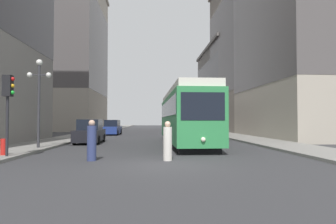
{
  "coord_description": "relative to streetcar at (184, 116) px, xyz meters",
  "views": [
    {
      "loc": [
        -0.63,
        -11.65,
        1.73
      ],
      "look_at": [
        0.56,
        8.85,
        2.32
      ],
      "focal_mm": 32.17,
      "sensor_mm": 36.0,
      "label": 1
    }
  ],
  "objects": [
    {
      "name": "pedestrian_crossing_near",
      "position": [
        -5.04,
        -9.04,
        -1.28
      ],
      "size": [
        0.39,
        0.39,
        1.76
      ],
      "rotation": [
        0.0,
        0.0,
        5.12
      ],
      "color": "navy",
      "rests_on": "ground"
    },
    {
      "name": "building_right_far",
      "position": [
        13.5,
        7.18,
        8.66
      ],
      "size": [
        11.33,
        17.04,
        20.92
      ],
      "color": "#A89E8E",
      "rests_on": "ground"
    },
    {
      "name": "lamp_post_left_near",
      "position": [
        -9.08,
        -4.13,
        1.49
      ],
      "size": [
        1.41,
        0.36,
        5.2
      ],
      "color": "#333338",
      "rests_on": "sidewalk_left"
    },
    {
      "name": "building_right_corner",
      "position": [
        15.26,
        21.94,
        10.05
      ],
      "size": [
        14.87,
        18.11,
        23.61
      ],
      "color": "slate",
      "rests_on": "ground"
    },
    {
      "name": "pedestrian_crossing_far",
      "position": [
        -1.76,
        -9.17,
        -1.31
      ],
      "size": [
        0.38,
        0.38,
        1.7
      ],
      "rotation": [
        0.0,
        0.0,
        1.75
      ],
      "color": "beige",
      "rests_on": "ground"
    },
    {
      "name": "fire_hydrant",
      "position": [
        -9.25,
        -7.93,
        -1.58
      ],
      "size": [
        0.26,
        0.26,
        0.75
      ],
      "primitive_type": "cylinder",
      "color": "red",
      "rests_on": "sidewalk_left"
    },
    {
      "name": "parked_car_left_near",
      "position": [
        -7.18,
        1.4,
        -1.26
      ],
      "size": [
        2.0,
        4.96,
        1.82
      ],
      "rotation": [
        0.0,
        0.0,
        0.03
      ],
      "color": "black",
      "rests_on": "ground"
    },
    {
      "name": "building_right_midblock",
      "position": [
        14.64,
        34.38,
        5.86
      ],
      "size": [
        13.61,
        21.08,
        15.53
      ],
      "color": "slate",
      "rests_on": "ground"
    },
    {
      "name": "streetcar",
      "position": [
        0.0,
        0.0,
        0.0
      ],
      "size": [
        2.8,
        15.15,
        3.89
      ],
      "rotation": [
        0.0,
        0.0,
        0.01
      ],
      "color": "black",
      "rests_on": "ground"
    },
    {
      "name": "sidewalk_left",
      "position": [
        -10.17,
        29.45,
        -2.03
      ],
      "size": [
        3.39,
        120.0,
        0.15
      ],
      "primitive_type": "cube",
      "color": "gray",
      "rests_on": "ground"
    },
    {
      "name": "transit_bus",
      "position": [
        3.29,
        13.45,
        -0.15
      ],
      "size": [
        3.04,
        11.91,
        3.45
      ],
      "rotation": [
        0.0,
        0.0,
        0.04
      ],
      "color": "black",
      "rests_on": "ground"
    },
    {
      "name": "sidewalk_right",
      "position": [
        6.44,
        29.45,
        -2.03
      ],
      "size": [
        3.39,
        120.0,
        0.15
      ],
      "primitive_type": "cube",
      "color": "gray",
      "rests_on": "ground"
    },
    {
      "name": "traffic_light_near_left",
      "position": [
        -8.86,
        -8.43,
        0.83
      ],
      "size": [
        0.47,
        0.36,
        3.61
      ],
      "color": "#232328",
      "rests_on": "sidewalk_left"
    },
    {
      "name": "parked_car_left_mid",
      "position": [
        -7.17,
        14.88,
        -1.26
      ],
      "size": [
        2.0,
        4.9,
        1.82
      ],
      "rotation": [
        0.0,
        0.0,
        -0.03
      ],
      "color": "black",
      "rests_on": "ground"
    },
    {
      "name": "building_left_corner",
      "position": [
        -17.38,
        33.71,
        11.99
      ],
      "size": [
        11.62,
        20.27,
        27.35
      ],
      "color": "#A89E8E",
      "rests_on": "ground"
    },
    {
      "name": "ground_plane",
      "position": [
        -1.87,
        -10.55,
        -2.1
      ],
      "size": [
        200.0,
        200.0,
        0.0
      ],
      "primitive_type": "plane",
      "color": "#303033"
    }
  ]
}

